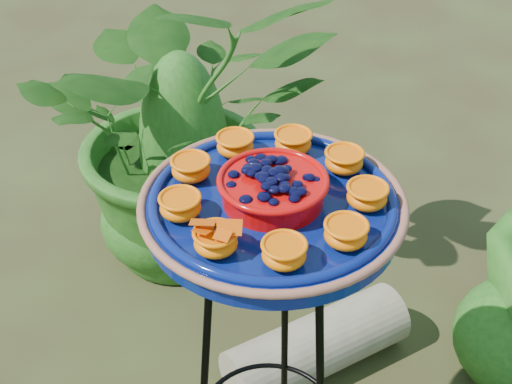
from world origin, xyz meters
TOP-DOWN VIEW (x-y plane):
  - tripod_stand at (0.03, -0.10)m, footprint 0.32×0.34m
  - feeder_dish at (0.03, -0.10)m, footprint 0.46×0.46m
  - driftwood_log at (0.05, 0.32)m, footprint 0.49×0.51m
  - shrub_back_left at (-0.48, 0.74)m, footprint 1.15×1.10m

SIDE VIEW (x-z plane):
  - driftwood_log at x=0.05m, z-range 0.00..0.18m
  - shrub_back_left at x=-0.48m, z-range 0.00..0.99m
  - tripod_stand at x=0.03m, z-range 0.09..0.95m
  - feeder_dish at x=0.03m, z-range 0.85..0.95m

